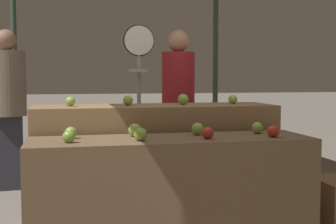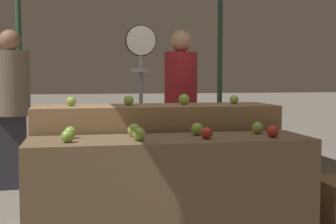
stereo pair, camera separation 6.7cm
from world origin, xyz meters
name	(u,v)px [view 2 (the right image)]	position (x,y,z in m)	size (l,w,h in m)	color
display_counter_front	(171,197)	(0.00, 0.00, 0.40)	(1.89, 0.55, 0.80)	brown
display_counter_back	(156,167)	(0.00, 0.60, 0.49)	(1.89, 0.55, 0.98)	olive
apple_front_0	(67,136)	(-0.67, -0.10, 0.84)	(0.08, 0.08, 0.08)	#7AA338
apple_front_1	(139,134)	(-0.23, -0.10, 0.84)	(0.08, 0.08, 0.08)	#84AD3D
apple_front_2	(207,133)	(0.22, -0.10, 0.84)	(0.08, 0.08, 0.08)	#B72D23
apple_front_3	(273,131)	(0.67, -0.11, 0.84)	(0.08, 0.08, 0.08)	#B72D23
apple_front_4	(70,132)	(-0.66, 0.10, 0.84)	(0.08, 0.08, 0.08)	#7AA338
apple_front_5	(134,130)	(-0.23, 0.12, 0.85)	(0.09, 0.09, 0.09)	#8EB247
apple_front_6	(197,129)	(0.21, 0.10, 0.84)	(0.09, 0.09, 0.09)	#84AD3D
apple_front_7	(257,128)	(0.65, 0.10, 0.84)	(0.08, 0.08, 0.08)	#84AD3D
apple_back_0	(71,101)	(-0.65, 0.60, 1.02)	(0.07, 0.07, 0.07)	#84AD3D
apple_back_1	(129,100)	(-0.21, 0.59, 1.02)	(0.08, 0.08, 0.08)	#84AD3D
apple_back_2	(184,99)	(0.23, 0.60, 1.03)	(0.09, 0.09, 0.09)	#84AD3D
apple_back_3	(234,100)	(0.65, 0.61, 1.02)	(0.07, 0.07, 0.07)	#8EB247
produce_scale	(141,74)	(-0.02, 1.25, 1.23)	(0.29, 0.20, 1.68)	#99999E
person_vendor_at_scale	(181,100)	(0.41, 1.52, 0.97)	(0.43, 0.43, 1.67)	#2D2D38
person_customer_left	(11,98)	(-1.29, 2.20, 0.98)	(0.42, 0.42, 1.71)	#2D2D38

